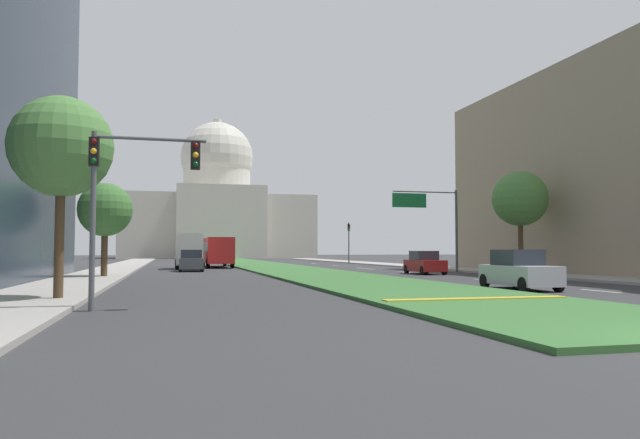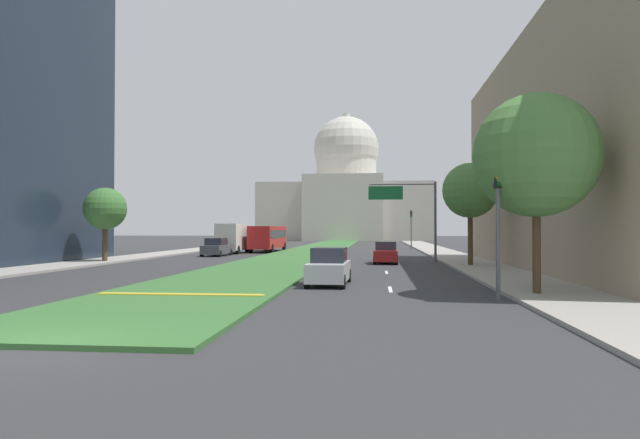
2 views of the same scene
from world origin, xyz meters
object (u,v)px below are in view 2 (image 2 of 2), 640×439
at_px(overhead_guide_sign, 410,204).
at_px(sedan_distant, 217,248).
at_px(city_bus, 268,236).
at_px(street_tree_left_mid, 105,209).
at_px(traffic_light_far_right, 411,224).
at_px(sedan_midblock, 386,253).
at_px(street_tree_right_near, 536,156).
at_px(traffic_light_near_right, 498,211).
at_px(capitol_building, 346,196).
at_px(street_tree_right_mid, 470,191).
at_px(box_truck_delivery, 233,238).
at_px(sedan_lead_stopped, 329,268).

relative_size(overhead_guide_sign, sedan_distant, 1.44).
height_order(sedan_distant, city_bus, city_bus).
xyz_separation_m(street_tree_left_mid, sedan_distant, (5.60, 11.36, -3.38)).
distance_m(traffic_light_far_right, sedan_midblock, 31.75).
bearing_deg(street_tree_right_near, street_tree_left_mid, 145.33).
bearing_deg(traffic_light_near_right, sedan_midblock, 100.10).
height_order(capitol_building, traffic_light_near_right, capitol_building).
height_order(traffic_light_near_right, overhead_guide_sign, overhead_guide_sign).
height_order(traffic_light_far_right, overhead_guide_sign, overhead_guide_sign).
xyz_separation_m(traffic_light_far_right, sedan_midblock, (-3.83, -31.42, -2.52)).
bearing_deg(street_tree_right_mid, street_tree_right_near, -90.87).
height_order(overhead_guide_sign, street_tree_right_mid, street_tree_right_mid).
xyz_separation_m(traffic_light_near_right, overhead_guide_sign, (-1.85, 24.31, 1.33)).
bearing_deg(overhead_guide_sign, box_truck_delivery, 144.01).
distance_m(street_tree_right_mid, box_truck_delivery, 29.59).
height_order(capitol_building, street_tree_right_near, capitol_building).
height_order(capitol_building, sedan_lead_stopped, capitol_building).
relative_size(street_tree_left_mid, sedan_distant, 1.30).
xyz_separation_m(traffic_light_near_right, sedan_midblock, (-3.83, 21.50, -2.52)).
bearing_deg(overhead_guide_sign, sedan_lead_stopped, -104.23).
height_order(street_tree_right_mid, box_truck_delivery, street_tree_right_mid).
relative_size(sedan_midblock, box_truck_delivery, 0.65).
height_order(capitol_building, street_tree_right_mid, capitol_building).
relative_size(traffic_light_near_right, street_tree_left_mid, 0.88).
bearing_deg(street_tree_right_mid, traffic_light_near_right, -96.15).
height_order(sedan_lead_stopped, sedan_midblock, sedan_lead_stopped).
bearing_deg(street_tree_left_mid, street_tree_right_mid, -3.87).
height_order(sedan_midblock, city_bus, city_bus).
distance_m(traffic_light_near_right, street_tree_left_mid, 32.63).
height_order(street_tree_right_near, street_tree_left_mid, street_tree_right_near).
relative_size(street_tree_right_near, city_bus, 0.73).
relative_size(overhead_guide_sign, street_tree_right_mid, 0.89).
relative_size(sedan_lead_stopped, city_bus, 0.38).
xyz_separation_m(sedan_distant, city_bus, (2.93, 10.99, 0.95)).
relative_size(capitol_building, street_tree_right_mid, 5.49).
bearing_deg(street_tree_left_mid, sedan_distant, 63.74).
distance_m(overhead_guide_sign, street_tree_left_mid, 24.23).
bearing_deg(capitol_building, sedan_distant, -95.70).
height_order(overhead_guide_sign, box_truck_delivery, overhead_guide_sign).
height_order(traffic_light_far_right, box_truck_delivery, traffic_light_far_right).
xyz_separation_m(street_tree_right_mid, sedan_distant, (-22.06, 13.23, -4.50)).
bearing_deg(capitol_building, street_tree_left_mid, -98.42).
bearing_deg(street_tree_right_near, capitol_building, 96.98).
relative_size(capitol_building, sedan_midblock, 9.56).
relative_size(traffic_light_far_right, sedan_distant, 1.15).
height_order(traffic_light_far_right, city_bus, traffic_light_far_right).
xyz_separation_m(sedan_lead_stopped, sedan_midblock, (2.95, 16.66, -0.03)).
height_order(sedan_midblock, box_truck_delivery, box_truck_delivery).
xyz_separation_m(overhead_guide_sign, street_tree_right_mid, (3.81, -6.10, 0.67)).
distance_m(traffic_light_far_right, street_tree_right_mid, 34.82).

